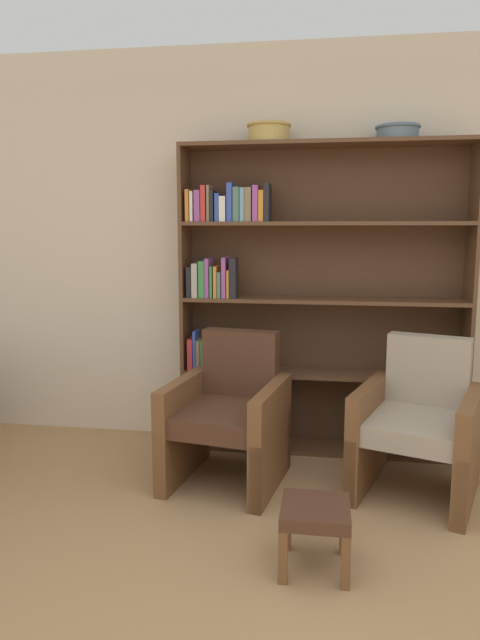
% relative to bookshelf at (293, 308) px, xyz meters
% --- Properties ---
extents(wall_back, '(12.00, 0.06, 2.75)m').
position_rel_bookshelf_xyz_m(wall_back, '(0.30, 0.17, 0.39)').
color(wall_back, beige).
rests_on(wall_back, ground).
extents(bookshelf, '(1.90, 0.30, 2.07)m').
position_rel_bookshelf_xyz_m(bookshelf, '(0.00, 0.00, 0.00)').
color(bookshelf, brown).
rests_on(bookshelf, ground).
extents(bowl_sage, '(0.29, 0.29, 0.12)m').
position_rel_bookshelf_xyz_m(bowl_sage, '(-0.18, -0.02, 1.16)').
color(bowl_sage, tan).
rests_on(bowl_sage, bookshelf).
extents(bowl_cream, '(0.28, 0.28, 0.09)m').
position_rel_bookshelf_xyz_m(bowl_cream, '(0.64, -0.02, 1.14)').
color(bowl_cream, slate).
rests_on(bowl_cream, bookshelf).
extents(armchair_leather, '(0.75, 0.78, 0.89)m').
position_rel_bookshelf_xyz_m(armchair_leather, '(-0.35, -0.58, -0.59)').
color(armchair_leather, brown).
rests_on(armchair_leather, ground).
extents(armchair_cushioned, '(0.83, 0.85, 0.89)m').
position_rel_bookshelf_xyz_m(armchair_cushioned, '(0.76, -0.58, -0.59)').
color(armchair_cushioned, brown).
rests_on(armchair_cushioned, ground).
extents(footstool, '(0.31, 0.31, 0.30)m').
position_rel_bookshelf_xyz_m(footstool, '(0.19, -1.45, -0.75)').
color(footstool, brown).
rests_on(footstool, ground).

